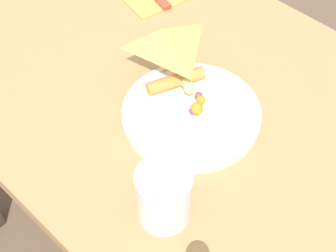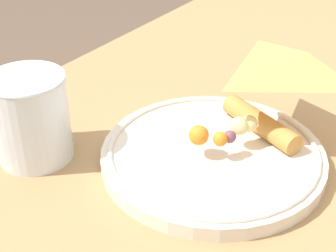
% 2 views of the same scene
% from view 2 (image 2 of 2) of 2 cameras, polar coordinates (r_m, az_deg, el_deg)
% --- Properties ---
extents(dining_table, '(0.94, 0.68, 0.77)m').
position_cam_2_polar(dining_table, '(0.74, 12.50, -7.96)').
color(dining_table, '#A87F51').
rests_on(dining_table, ground_plane).
extents(plate_pizza, '(0.24, 0.24, 0.05)m').
position_cam_2_polar(plate_pizza, '(0.56, 5.32, -2.76)').
color(plate_pizza, silver).
rests_on(plate_pizza, dining_table).
extents(milk_glass, '(0.08, 0.08, 0.10)m').
position_cam_2_polar(milk_glass, '(0.57, -14.90, 0.75)').
color(milk_glass, white).
rests_on(milk_glass, dining_table).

